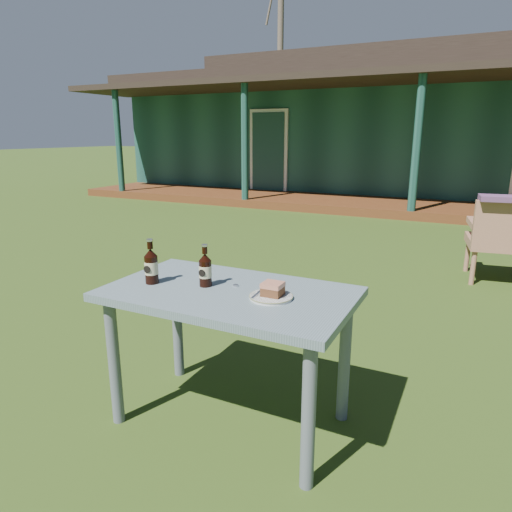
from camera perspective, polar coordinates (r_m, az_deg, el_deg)
The scene contains 11 objects.
ground at distance 3.87m, azimuth 8.61°, elevation -7.26°, with size 80.00×80.00×0.00m, color #334916.
pavilion at distance 12.86m, azimuth 22.30°, elevation 14.65°, with size 15.80×8.30×3.45m.
tree_left at distance 23.11m, azimuth 3.07°, elevation 24.48°, with size 0.28×0.28×10.50m, color brown.
cafe_table at distance 2.26m, azimuth -3.38°, elevation -6.70°, with size 1.20×0.70×0.72m.
plate at distance 2.12m, azimuth 1.89°, elevation -5.10°, with size 0.20×0.20×0.01m.
cake_slice at distance 2.11m, azimuth 2.10°, elevation -4.13°, with size 0.09×0.09×0.06m.
fork at distance 2.13m, azimuth 0.19°, elevation -4.72°, with size 0.01×0.14×0.00m, color silver.
cola_bottle_near at distance 2.27m, azimuth -6.36°, elevation -1.69°, with size 0.06×0.07×0.21m.
cola_bottle_far at distance 2.36m, azimuth -12.97°, elevation -1.19°, with size 0.07×0.07×0.23m.
bottle_cap at distance 2.28m, azimuth -2.55°, elevation -3.70°, with size 0.03×0.03×0.01m, color silver.
armchair_left at distance 5.12m, azimuth 28.58°, elevation 2.16°, with size 0.70×0.67×0.85m.
Camera 1 is at (1.05, -3.43, 1.46)m, focal length 32.00 mm.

